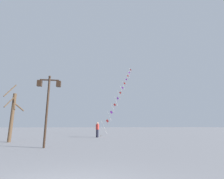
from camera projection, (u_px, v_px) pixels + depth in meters
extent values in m
plane|color=gray|center=(81.00, 136.00, 21.73)|extent=(160.00, 160.00, 0.00)
cylinder|color=black|center=(47.00, 111.00, 10.57)|extent=(0.14, 0.14, 4.52)
sphere|color=black|center=(50.00, 77.00, 11.06)|extent=(0.16, 0.16, 0.16)
cube|color=black|center=(49.00, 80.00, 11.02)|extent=(1.23, 0.08, 0.08)
cube|color=black|center=(40.00, 83.00, 10.87)|extent=(0.28, 0.28, 0.40)
cube|color=beige|center=(40.00, 83.00, 10.87)|extent=(0.19, 0.19, 0.30)
cube|color=black|center=(59.00, 84.00, 11.05)|extent=(0.28, 0.28, 0.40)
cube|color=beige|center=(59.00, 84.00, 11.05)|extent=(0.19, 0.19, 0.30)
cylinder|color=brown|center=(101.00, 136.00, 19.92)|extent=(0.06, 0.06, 0.18)
cylinder|color=silver|center=(104.00, 128.00, 21.21)|extent=(1.07, 2.10, 1.78)
cylinder|color=silver|center=(109.00, 116.00, 23.43)|extent=(0.81, 1.58, 1.34)
cylinder|color=silver|center=(113.00, 108.00, 25.34)|extent=(0.81, 1.58, 1.34)
cylinder|color=silver|center=(116.00, 101.00, 27.25)|extent=(0.81, 1.58, 1.34)
cylinder|color=silver|center=(119.00, 95.00, 29.15)|extent=(0.81, 1.58, 1.34)
cylinder|color=silver|center=(121.00, 90.00, 31.06)|extent=(0.81, 1.58, 1.34)
cylinder|color=silver|center=(124.00, 85.00, 32.97)|extent=(0.81, 1.58, 1.34)
cylinder|color=silver|center=(125.00, 81.00, 34.87)|extent=(0.81, 1.58, 1.34)
cylinder|color=silver|center=(127.00, 78.00, 36.78)|extent=(0.81, 1.58, 1.34)
cylinder|color=silver|center=(129.00, 74.00, 38.69)|extent=(0.81, 1.58, 1.34)
cylinder|color=silver|center=(130.00, 71.00, 40.59)|extent=(0.81, 1.58, 1.34)
cube|color=red|center=(107.00, 121.00, 22.48)|extent=(0.41, 0.27, 0.48)
cylinder|color=red|center=(107.00, 124.00, 22.40)|extent=(0.04, 0.04, 0.32)
cube|color=purple|center=(111.00, 112.00, 24.39)|extent=(0.45, 0.19, 0.48)
cylinder|color=purple|center=(111.00, 115.00, 24.31)|extent=(0.03, 0.04, 0.34)
cube|color=red|center=(115.00, 105.00, 26.29)|extent=(0.42, 0.26, 0.48)
cylinder|color=red|center=(115.00, 107.00, 26.22)|extent=(0.03, 0.04, 0.30)
cube|color=purple|center=(118.00, 98.00, 28.20)|extent=(0.37, 0.32, 0.48)
cylinder|color=purple|center=(118.00, 100.00, 28.13)|extent=(0.03, 0.03, 0.30)
cube|color=red|center=(120.00, 93.00, 30.11)|extent=(0.43, 0.24, 0.48)
cylinder|color=red|center=(120.00, 95.00, 30.02)|extent=(0.04, 0.06, 0.39)
cube|color=purple|center=(123.00, 88.00, 32.01)|extent=(0.46, 0.17, 0.48)
cylinder|color=purple|center=(123.00, 89.00, 31.94)|extent=(0.02, 0.03, 0.26)
cube|color=red|center=(125.00, 83.00, 33.92)|extent=(0.45, 0.20, 0.48)
cylinder|color=red|center=(125.00, 85.00, 33.84)|extent=(0.03, 0.04, 0.38)
cube|color=purple|center=(126.00, 79.00, 35.83)|extent=(0.39, 0.30, 0.48)
cylinder|color=purple|center=(126.00, 81.00, 35.75)|extent=(0.05, 0.06, 0.37)
cube|color=red|center=(128.00, 76.00, 37.73)|extent=(0.46, 0.16, 0.48)
cylinder|color=red|center=(128.00, 77.00, 37.66)|extent=(0.03, 0.06, 0.31)
cube|color=purple|center=(129.00, 73.00, 39.64)|extent=(0.47, 0.12, 0.48)
cylinder|color=purple|center=(129.00, 74.00, 39.57)|extent=(0.03, 0.05, 0.31)
cube|color=red|center=(131.00, 70.00, 41.55)|extent=(0.37, 0.32, 0.48)
cylinder|color=red|center=(131.00, 71.00, 41.47)|extent=(0.05, 0.06, 0.36)
cube|color=#1E1E2D|center=(97.00, 133.00, 18.72)|extent=(0.31, 0.36, 0.90)
cube|color=#B22D26|center=(97.00, 127.00, 18.88)|extent=(0.38, 0.45, 0.60)
sphere|color=tan|center=(98.00, 123.00, 18.97)|extent=(0.22, 0.22, 0.22)
cylinder|color=#B22D26|center=(98.00, 125.00, 19.12)|extent=(0.25, 0.39, 0.50)
cylinder|color=#4C3826|center=(12.00, 117.00, 13.88)|extent=(0.28, 0.28, 4.10)
cylinder|color=#4C3826|center=(14.00, 104.00, 13.68)|extent=(0.65, 1.08, 1.12)
cylinder|color=#4C3826|center=(10.00, 102.00, 13.64)|extent=(0.37, 1.09, 1.09)
cylinder|color=#4C3826|center=(19.00, 107.00, 14.46)|extent=(0.75, 0.82, 0.75)
cylinder|color=#4C3826|center=(10.00, 90.00, 13.92)|extent=(0.61, 0.92, 1.24)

